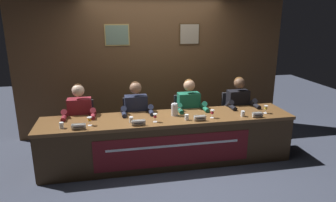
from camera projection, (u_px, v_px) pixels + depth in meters
The scene contains 24 objects.
ground_plane at pixel (168, 161), 4.80m from camera, with size 12.00×12.00×0.00m, color #383D4C.
wall_back_panelled at pixel (154, 65), 5.72m from camera, with size 5.03×0.14×2.60m.
conference_table at pixel (170, 133), 4.55m from camera, with size 3.83×0.75×0.74m.
chair_far_left at pixel (82, 129), 4.96m from camera, with size 0.44×0.44×0.88m.
panelist_far_left at pixel (80, 117), 4.70m from camera, with size 0.51×0.48×1.21m.
nameplate_far_left at pixel (79, 127), 4.08m from camera, with size 0.19×0.06×0.08m.
juice_glass_far_left at pixel (90, 120), 4.22m from camera, with size 0.06×0.06×0.12m.
water_cup_far_left at pixel (61, 126), 4.12m from camera, with size 0.06×0.06×0.08m.
chair_center_left at pixel (136, 125), 5.13m from camera, with size 0.44×0.44×0.88m.
panelist_center_left at pixel (137, 113), 4.86m from camera, with size 0.51×0.48×1.21m.
nameplate_center_left at pixel (139, 123), 4.23m from camera, with size 0.19×0.06×0.08m.
juice_glass_center_left at pixel (155, 116), 4.35m from camera, with size 0.06×0.06×0.12m.
water_cup_center_left at pixel (131, 120), 4.34m from camera, with size 0.06×0.06×0.08m.
chair_center_right at pixel (186, 122), 5.29m from camera, with size 0.44×0.44×0.88m.
panelist_center_right at pixel (190, 110), 5.03m from camera, with size 0.51×0.48×1.21m.
nameplate_center_right at pixel (200, 118), 4.42m from camera, with size 0.18×0.06×0.08m.
juice_glass_center_right at pixel (212, 112), 4.53m from camera, with size 0.06×0.06×0.12m.
water_cup_center_right at pixel (187, 117), 4.45m from camera, with size 0.06×0.06×0.08m.
chair_far_right at pixel (234, 118), 5.46m from camera, with size 0.44×0.44×0.88m.
panelist_far_right at pixel (239, 107), 5.19m from camera, with size 0.51×0.48×1.21m.
nameplate_far_right at pixel (258, 115), 4.56m from camera, with size 0.16×0.06×0.08m.
juice_glass_far_right at pixel (266, 108), 4.74m from camera, with size 0.06×0.06×0.12m.
water_cup_far_right at pixel (243, 114), 4.61m from camera, with size 0.06×0.06×0.08m.
water_pitcher_central at pixel (175, 110), 4.63m from camera, with size 0.15×0.10×0.21m.
Camera 1 is at (-0.85, -4.27, 2.24)m, focal length 32.37 mm.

